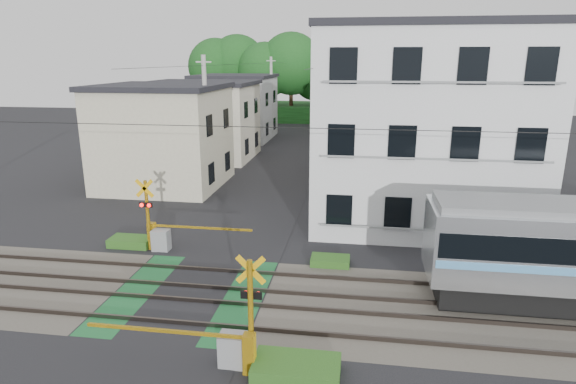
% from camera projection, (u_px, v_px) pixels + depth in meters
% --- Properties ---
extents(ground, '(120.00, 120.00, 0.00)m').
position_uv_depth(ground, '(189.00, 294.00, 16.42)').
color(ground, black).
extents(track_bed, '(120.00, 120.00, 0.14)m').
position_uv_depth(track_bed, '(189.00, 293.00, 16.41)').
color(track_bed, '#47423A').
rests_on(track_bed, ground).
extents(crossing_signal_near, '(4.74, 0.65, 3.09)m').
position_uv_depth(crossing_signal_near, '(235.00, 342.00, 12.37)').
color(crossing_signal_near, '#EDAB0C').
rests_on(crossing_signal_near, ground).
extents(crossing_signal_far, '(4.74, 0.65, 3.09)m').
position_uv_depth(crossing_signal_far, '(159.00, 234.00, 20.08)').
color(crossing_signal_far, '#EDAB0C').
rests_on(crossing_signal_far, ground).
extents(apartment_block, '(10.20, 8.36, 9.30)m').
position_uv_depth(apartment_block, '(422.00, 126.00, 23.00)').
color(apartment_block, silver).
rests_on(apartment_block, ground).
extents(houses_row, '(22.07, 31.35, 6.80)m').
position_uv_depth(houses_row, '(297.00, 115.00, 40.22)').
color(houses_row, beige).
rests_on(houses_row, ground).
extents(tree_hill, '(40.00, 12.24, 11.92)m').
position_uv_depth(tree_hill, '(316.00, 76.00, 61.30)').
color(tree_hill, '#194D1A').
rests_on(tree_hill, ground).
extents(catenary, '(60.00, 5.04, 7.00)m').
position_uv_depth(catenary, '(372.00, 197.00, 14.60)').
color(catenary, '#2D2D33').
rests_on(catenary, ground).
extents(utility_poles, '(7.90, 42.00, 8.00)m').
position_uv_depth(utility_poles, '(275.00, 108.00, 37.41)').
color(utility_poles, '#A5A5A0').
rests_on(utility_poles, ground).
extents(pedestrian, '(0.62, 0.44, 1.62)m').
position_uv_depth(pedestrian, '(313.00, 132.00, 47.17)').
color(pedestrian, '#2A262F').
rests_on(pedestrian, ground).
extents(weed_patches, '(10.25, 8.80, 0.40)m').
position_uv_depth(weed_patches, '(239.00, 294.00, 16.03)').
color(weed_patches, '#2D5E1E').
rests_on(weed_patches, ground).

